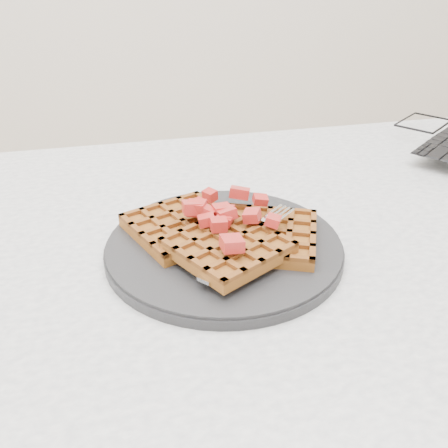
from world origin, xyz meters
name	(u,v)px	position (x,y,z in m)	size (l,w,h in m)	color
table	(301,302)	(0.00, 0.00, 0.64)	(1.20, 0.80, 0.75)	silver
plate	(224,247)	(-0.12, -0.02, 0.76)	(0.29, 0.29, 0.02)	black
waffles	(225,235)	(-0.12, -0.02, 0.78)	(0.25, 0.23, 0.03)	#92551F
strawberry_pile	(224,214)	(-0.12, -0.02, 0.80)	(0.15, 0.15, 0.02)	maroon
fork	(255,246)	(-0.09, -0.05, 0.77)	(0.02, 0.18, 0.02)	silver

